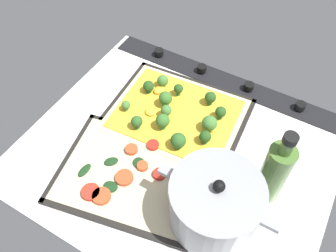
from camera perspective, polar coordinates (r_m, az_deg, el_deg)
name	(u,v)px	position (r cm, az deg, el deg)	size (l,w,h in cm)	color
ground_plane	(178,154)	(87.46, 1.63, -4.66)	(74.56, 63.62, 3.00)	white
stove_control_panel	(224,80)	(102.84, 9.36, 7.57)	(71.58, 7.00, 2.60)	black
baking_tray_front	(176,117)	(92.29, 1.34, 1.54)	(37.85, 31.56, 1.30)	black
broccoli_pizza	(176,114)	(90.77, 1.37, 2.03)	(35.29, 29.00, 5.90)	beige
baking_tray_back	(137,176)	(82.25, -5.22, -8.31)	(41.39, 33.64, 1.30)	black
veggie_pizza_back	(136,175)	(81.56, -5.34, -8.15)	(38.55, 30.80, 1.90)	#BAB08E
cooking_pot	(214,205)	(72.04, 7.74, -12.86)	(25.76, 18.93, 16.02)	gray
oil_bottle	(275,170)	(76.14, 17.44, -7.04)	(5.76, 5.76, 21.75)	#476B2D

